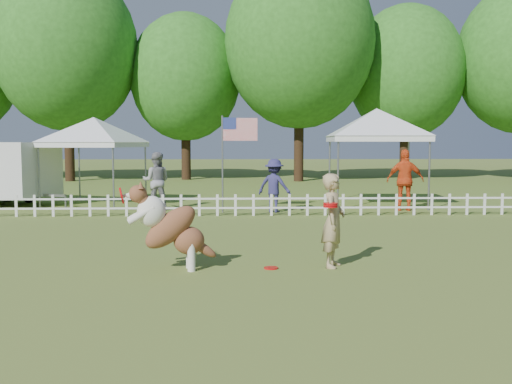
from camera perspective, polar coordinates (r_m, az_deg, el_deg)
ground at (r=8.93m, az=-0.63°, el=-8.18°), size 120.00×120.00×0.00m
picket_fence at (r=15.79m, az=-1.17°, el=-1.31°), size 22.00×0.08×0.60m
handler at (r=9.36m, az=7.73°, el=-2.84°), size 0.54×0.65×1.53m
dog at (r=9.12m, az=-8.41°, el=-3.50°), size 1.41×0.68×1.39m
frisbee_on_turf at (r=9.28m, az=1.52°, el=-7.60°), size 0.30×0.30×0.02m
canopy_tent_left at (r=19.27m, az=-15.82°, el=2.89°), size 3.24×3.24×2.78m
canopy_tent_right at (r=18.80m, az=11.89°, el=3.33°), size 3.14×3.14×3.05m
flag_pole at (r=16.44m, az=-3.37°, el=2.76°), size 1.08×0.14×2.79m
spectator_a at (r=17.45m, az=-9.94°, el=1.09°), size 0.85×0.66×1.74m
spectator_b at (r=16.57m, az=1.84°, el=0.64°), size 1.15×0.95×1.55m
spectator_c at (r=17.52m, az=14.69°, el=1.17°), size 1.13×0.62×1.83m
tree_left at (r=31.70m, az=-18.38°, el=11.93°), size 7.40×7.40×12.00m
tree_center_left at (r=31.45m, az=-7.08°, el=10.19°), size 6.00×6.00×9.80m
tree_center_right at (r=30.16m, az=4.36°, el=13.11°), size 7.60×7.60×12.60m
tree_right at (r=32.66m, az=14.75°, el=10.40°), size 6.20×6.20×10.40m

